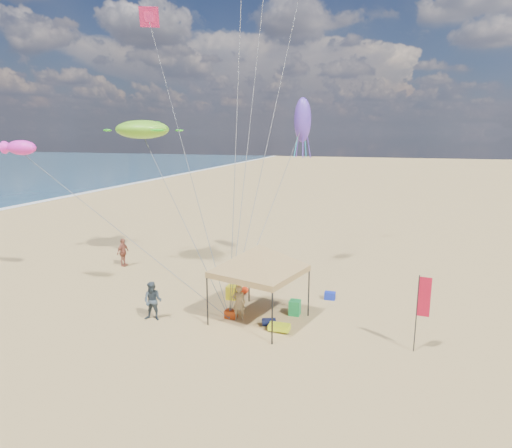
% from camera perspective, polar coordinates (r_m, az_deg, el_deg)
% --- Properties ---
extents(ground, '(280.00, 280.00, 0.00)m').
position_cam_1_polar(ground, '(19.81, -2.63, -13.14)').
color(ground, tan).
rests_on(ground, ground).
extents(canopy_tent, '(6.45, 6.45, 4.12)m').
position_cam_1_polar(canopy_tent, '(19.15, 0.44, -3.08)').
color(canopy_tent, black).
rests_on(canopy_tent, ground).
extents(feather_flag, '(0.48, 0.06, 3.12)m').
position_cam_1_polar(feather_flag, '(17.95, 20.90, -9.46)').
color(feather_flag, black).
rests_on(feather_flag, ground).
extents(cooler_red, '(0.54, 0.38, 0.38)m').
position_cam_1_polar(cooler_red, '(20.51, -3.30, -11.67)').
color(cooler_red, '#C33E0F').
rests_on(cooler_red, ground).
extents(cooler_blue, '(0.54, 0.38, 0.38)m').
position_cam_1_polar(cooler_blue, '(22.91, 9.64, -9.23)').
color(cooler_blue, '#152AB0').
rests_on(cooler_blue, ground).
extents(bag_navy, '(0.69, 0.54, 0.36)m').
position_cam_1_polar(bag_navy, '(19.72, 1.69, -12.68)').
color(bag_navy, black).
rests_on(bag_navy, ground).
extents(bag_orange, '(0.54, 0.69, 0.36)m').
position_cam_1_polar(bag_orange, '(23.26, -1.83, -8.76)').
color(bag_orange, red).
rests_on(bag_orange, ground).
extents(chair_green, '(0.50, 0.50, 0.70)m').
position_cam_1_polar(chair_green, '(20.83, 5.09, -10.83)').
color(chair_green, green).
rests_on(chair_green, ground).
extents(chair_yellow, '(0.50, 0.50, 0.70)m').
position_cam_1_polar(chair_yellow, '(22.62, -3.19, -8.92)').
color(chair_yellow, yellow).
rests_on(chair_yellow, ground).
extents(crate_grey, '(0.34, 0.30, 0.28)m').
position_cam_1_polar(crate_grey, '(19.39, 2.75, -13.26)').
color(crate_grey, slate).
rests_on(crate_grey, ground).
extents(beach_cart, '(0.90, 0.50, 0.24)m').
position_cam_1_polar(beach_cart, '(19.22, 3.06, -13.30)').
color(beach_cart, '#E1FF1C').
rests_on(beach_cart, ground).
extents(person_near_a, '(0.69, 0.55, 1.66)m').
position_cam_1_polar(person_near_a, '(20.05, -2.25, -10.23)').
color(person_near_a, '#A1875C').
rests_on(person_near_a, ground).
extents(person_near_b, '(0.96, 0.79, 1.80)m').
position_cam_1_polar(person_near_b, '(20.55, -13.35, -9.79)').
color(person_near_b, '#37434B').
rests_on(person_near_b, ground).
extents(person_near_c, '(1.29, 0.92, 1.80)m').
position_cam_1_polar(person_near_c, '(24.01, -0.77, -6.26)').
color(person_near_c, silver).
rests_on(person_near_c, ground).
extents(person_far_a, '(0.51, 1.08, 1.80)m').
position_cam_1_polar(person_far_a, '(29.09, -17.01, -3.55)').
color(person_far_a, '#9F523D').
rests_on(person_far_a, ground).
extents(turtle_kite, '(3.66, 3.08, 1.12)m').
position_cam_1_polar(turtle_kite, '(27.84, -14.64, 11.88)').
color(turtle_kite, '#6BC324').
rests_on(turtle_kite, ground).
extents(fish_kite, '(1.92, 1.39, 0.77)m').
position_cam_1_polar(fish_kite, '(25.82, -28.33, 8.79)').
color(fish_kite, '#FF2ACB').
rests_on(fish_kite, ground).
extents(squid_kite, '(1.18, 1.18, 2.59)m').
position_cam_1_polar(squid_kite, '(26.41, 6.12, 13.38)').
color(squid_kite, '#603CC2').
rests_on(squid_kite, ground).
extents(stunt_kite_pink, '(1.48, 1.11, 1.24)m').
position_cam_1_polar(stunt_kite_pink, '(34.45, -13.81, 24.80)').
color(stunt_kite_pink, '#E01F61').
rests_on(stunt_kite_pink, ground).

